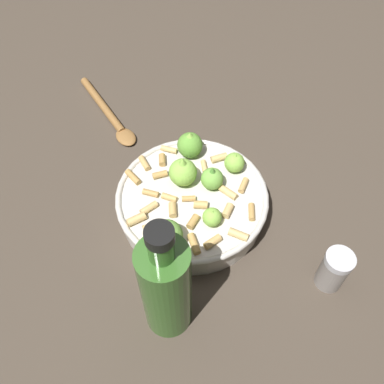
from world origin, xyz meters
TOP-DOWN VIEW (x-y plane):
  - ground_plane at (0.00, 0.00)m, footprint 2.40×2.40m
  - cooking_pan at (0.00, -0.00)m, footprint 0.25×0.25m
  - pepper_shaker at (-0.18, 0.17)m, footprint 0.04×0.04m
  - olive_oil_bottle at (0.07, 0.18)m, footprint 0.07×0.07m
  - wooden_spoon at (0.12, -0.27)m, footprint 0.11×0.22m

SIDE VIEW (x-z plane):
  - ground_plane at x=0.00m, z-range 0.00..0.00m
  - wooden_spoon at x=0.12m, z-range 0.00..0.02m
  - cooking_pan at x=0.00m, z-range -0.02..0.09m
  - pepper_shaker at x=-0.18m, z-range 0.00..0.08m
  - olive_oil_bottle at x=0.07m, z-range -0.02..0.22m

